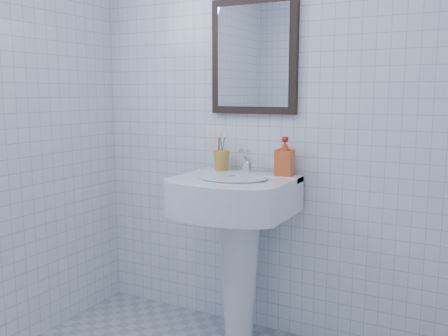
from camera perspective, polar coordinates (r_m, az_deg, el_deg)
The scene contains 6 objects.
wall_back at distance 2.74m, azimuth 5.29°, elevation 6.37°, with size 2.20×0.02×2.50m, color white.
washbasin at distance 2.69m, azimuth 1.50°, elevation -7.17°, with size 0.60×0.44×0.93m.
faucet at distance 2.71m, azimuth 2.57°, elevation 0.58°, with size 0.06×0.12×0.14m.
toothbrush_cup at distance 2.80m, azimuth -0.29°, elevation 0.87°, with size 0.09×0.09×0.11m, color gold, non-canonical shape.
soap_dispenser at distance 2.64m, azimuth 6.96°, elevation 1.32°, with size 0.09×0.09×0.20m, color red.
wall_mirror at distance 2.77m, azimuth 3.41°, elevation 12.63°, with size 0.50×0.04×0.62m.
Camera 1 is at (1.07, -1.33, 1.36)m, focal length 40.00 mm.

